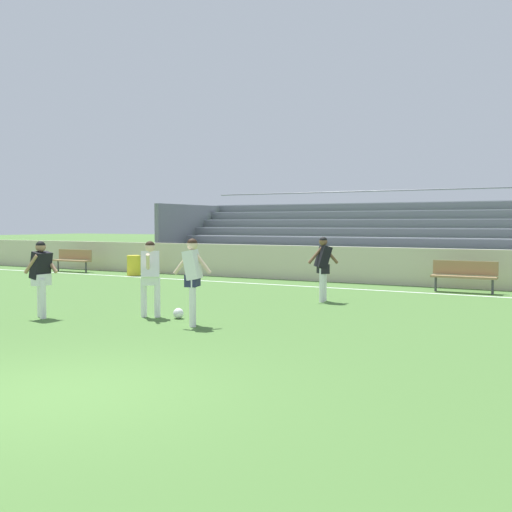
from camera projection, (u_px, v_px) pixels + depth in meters
name	position (u px, v px, depth m)	size (l,w,h in m)	color
ground_plane	(52.00, 394.00, 7.07)	(160.00, 160.00, 0.00)	#477033
field_line_sideline	(380.00, 290.00, 17.86)	(44.00, 0.12, 0.01)	white
sideline_wall	(397.00, 266.00, 19.39)	(48.00, 0.16, 1.20)	beige
bleacher_stand	(434.00, 237.00, 22.36)	(21.86, 5.29, 3.39)	#9EA3AD
bench_far_right	(73.00, 258.00, 24.77)	(1.80, 0.40, 0.90)	#99754C
bench_centre_sideline	(464.00, 273.00, 17.33)	(1.80, 0.40, 0.90)	#99754C
trash_bin	(134.00, 265.00, 23.01)	(0.51, 0.51, 0.76)	yellow
player_white_dropping_back	(150.00, 272.00, 12.77)	(0.54, 0.71, 1.61)	white
player_white_overlapping	(192.00, 274.00, 11.69)	(0.62, 0.49, 1.69)	white
player_dark_wide_left	(41.00, 273.00, 12.69)	(0.57, 0.46, 1.61)	white
player_dark_deep_cover	(323.00, 263.00, 15.31)	(0.69, 0.53, 1.64)	white
soccer_ball	(178.00, 313.00, 12.61)	(0.22, 0.22, 0.22)	white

